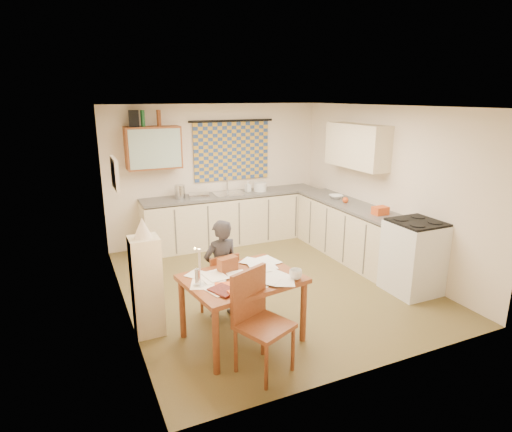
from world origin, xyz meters
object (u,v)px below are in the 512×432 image
counter_right (360,236)px  person (221,269)px  chair_far (220,296)px  dining_table (242,308)px  counter_back (233,218)px  stove (414,257)px  shelf_stand (147,286)px

counter_right → person: (-2.65, -0.77, 0.17)m
chair_far → person: 0.36m
counter_right → dining_table: counter_right is taller
counter_back → stove: size_ratio=3.24×
person → counter_back: bearing=-123.3°
counter_back → counter_right: size_ratio=1.12×
person → stove: bearing=161.9°
counter_right → dining_table: size_ratio=2.22×
counter_right → dining_table: (-2.61, -1.35, -0.07)m
counter_back → person: size_ratio=2.66×
dining_table → chair_far: size_ratio=1.60×
stove → shelf_stand: (-3.54, 0.39, 0.07)m
dining_table → stove: bearing=-5.4°
dining_table → shelf_stand: size_ratio=1.15×
dining_table → shelf_stand: bearing=140.2°
counter_right → chair_far: (-2.67, -0.74, -0.19)m
counter_back → counter_right: bearing=-50.1°
counter_back → shelf_stand: shelf_stand is taller
counter_back → shelf_stand: size_ratio=2.85×
chair_far → shelf_stand: bearing=-4.3°
counter_back → dining_table: size_ratio=2.48×
chair_far → counter_right: bearing=-172.5°
chair_far → person: (0.02, -0.03, 0.36)m
counter_right → person: person is taller
person → shelf_stand: bearing=-7.5°
counter_right → chair_far: size_ratio=3.54×
counter_back → person: bearing=-114.2°
counter_back → counter_right: 2.33m
stove → counter_right: bearing=90.0°
stove → chair_far: 2.72m
person → shelf_stand: size_ratio=1.07×
dining_table → counter_right: bearing=18.4°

